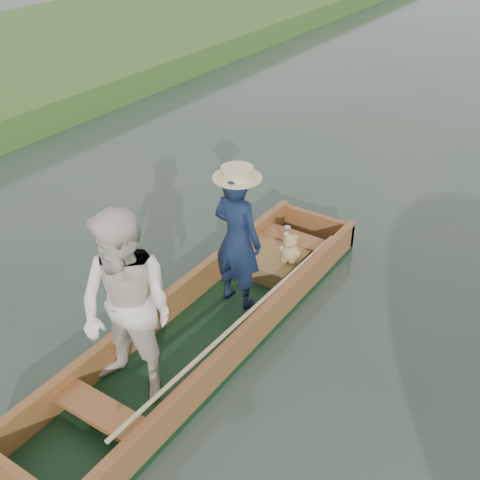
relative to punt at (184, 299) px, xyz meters
The scene contains 2 objects.
ground 0.79m from the punt, 80.83° to the left, with size 120.00×120.00×0.00m, color #283D30.
punt is the anchor object (origin of this frame).
Camera 1 is at (3.08, -4.00, 4.38)m, focal length 45.00 mm.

